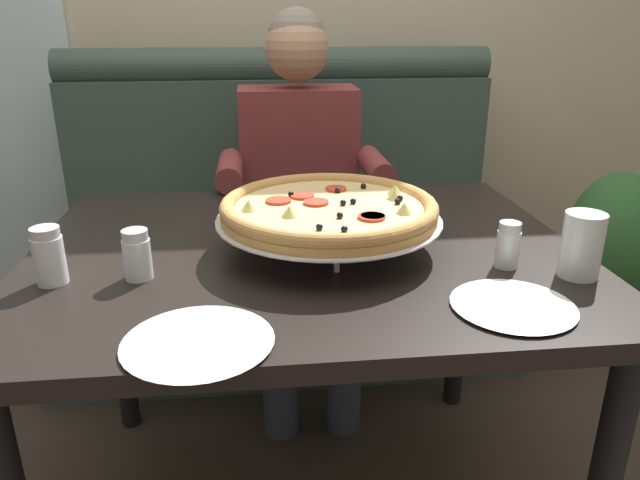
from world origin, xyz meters
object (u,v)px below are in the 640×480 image
Objects in this scene: shaker_parmesan at (50,260)px; diner_main at (301,185)px; potted_plant at (613,251)px; patio_chair at (33,148)px; shaker_pepper_flakes at (508,248)px; drinking_glass at (581,249)px; plate_near_right at (513,303)px; dining_table at (305,282)px; plate_near_left at (198,338)px; booth_bench at (285,243)px; pizza at (329,210)px; shaker_oregano at (137,258)px.

diner_main is at bearing 56.11° from shaker_parmesan.
patio_chair is at bearing 149.40° from potted_plant.
patio_chair is (-1.79, 2.48, -0.27)m from shaker_pepper_flakes.
diner_main is at bearing 118.09° from drinking_glass.
diner_main is 1.26m from potted_plant.
potted_plant is (1.22, 0.07, -0.32)m from diner_main.
dining_table is at bearing 135.23° from plate_near_right.
diner_main is at bearing 86.13° from dining_table.
shaker_parmesan reaches higher than patio_chair.
patio_chair reaches higher than plate_near_right.
drinking_glass reaches higher than shaker_pepper_flakes.
patio_chair is (-1.38, 2.32, -0.14)m from dining_table.
drinking_glass is (0.19, 0.12, 0.05)m from plate_near_right.
potted_plant is at bearing 26.62° from shaker_parmesan.
diner_main is at bearing 76.96° from plate_near_left.
drinking_glass is (0.53, -1.17, 0.41)m from booth_bench.
plate_near_left is (-0.21, -0.40, 0.10)m from dining_table.
dining_table is at bearing -93.87° from diner_main.
pizza reaches higher than shaker_oregano.
patio_chair reaches higher than dining_table.
pizza is (0.01, -0.70, 0.14)m from diner_main.
shaker_oregano is at bearing 174.34° from drinking_glass.
booth_bench is at bearing -44.68° from patio_chair.
pizza reaches higher than potted_plant.
shaker_pepper_flakes is 0.91m from shaker_parmesan.
plate_near_right is 1.69× the size of drinking_glass.
dining_table is at bearing -59.17° from patio_chair.
drinking_glass is (0.48, -0.20, -0.03)m from pizza.
plate_near_left is at bearing -158.25° from shaker_pepper_flakes.
booth_bench is 1.28m from potted_plant.
potted_plant is (1.27, 0.75, -0.28)m from dining_table.
booth_bench is at bearing 171.06° from potted_plant.
diner_main is at bearing 64.61° from shaker_oregano.
booth_bench is 7.72× the size of plate_near_right.
patio_chair is at bearing 135.32° from booth_bench.
booth_bench is 1.07m from pizza.
drinking_glass is at bearing -127.23° from potted_plant.
diner_main is at bearing -48.82° from patio_chair.
shaker_oregano is at bearing -158.50° from dining_table.
booth_bench reaches higher than dining_table.
patio_chair is 1.23× the size of potted_plant.
shaker_pepper_flakes is (0.41, -0.16, 0.13)m from dining_table.
booth_bench is 14.97× the size of shaker_parmesan.
shaker_parmesan is 0.87m from plate_near_right.
shaker_pepper_flakes is 3.07m from patio_chair.
dining_table is 1.74× the size of potted_plant.
pizza is 0.57m from shaker_parmesan.
diner_main reaches higher than potted_plant.
booth_bench is 2.45× the size of potted_plant.
pizza is at bearing 156.74° from drinking_glass.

